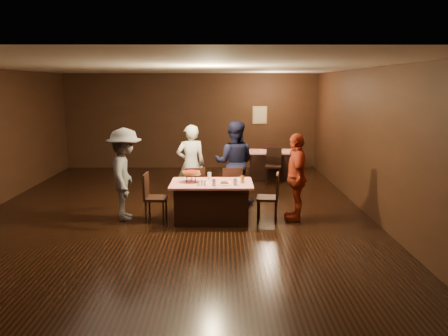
{
  "coord_description": "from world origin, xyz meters",
  "views": [
    {
      "loc": [
        0.98,
        -8.95,
        2.66
      ],
      "look_at": [
        1.03,
        -0.31,
        1.0
      ],
      "focal_mm": 35.0,
      "sensor_mm": 36.0,
      "label": 1
    }
  ],
  "objects": [
    {
      "name": "room",
      "position": [
        0.0,
        0.01,
        2.14
      ],
      "size": [
        10.0,
        10.04,
        3.02
      ],
      "color": "black",
      "rests_on": "ground"
    },
    {
      "name": "chair_end_right",
      "position": [
        1.88,
        -0.61,
        0.47
      ],
      "size": [
        0.48,
        0.48,
        0.95
      ],
      "primitive_type": "cube",
      "rotation": [
        0.0,
        0.0,
        -1.73
      ],
      "color": "black",
      "rests_on": "ground"
    },
    {
      "name": "chair_end_left",
      "position": [
        -0.32,
        -0.61,
        0.47
      ],
      "size": [
        0.44,
        0.44,
        0.95
      ],
      "primitive_type": "cube",
      "rotation": [
        0.0,
        0.0,
        1.53
      ],
      "color": "black",
      "rests_on": "ground"
    },
    {
      "name": "diner_grey_knit",
      "position": [
        -0.93,
        -0.51,
        0.91
      ],
      "size": [
        0.84,
        1.27,
        1.83
      ],
      "primitive_type": "imported",
      "rotation": [
        0.0,
        0.0,
        1.72
      ],
      "color": "#535459",
      "rests_on": "ground"
    },
    {
      "name": "diner_navy_hoodie",
      "position": [
        1.27,
        0.64,
        0.94
      ],
      "size": [
        1.01,
        0.85,
        1.87
      ],
      "primitive_type": "imported",
      "rotation": [
        0.0,
        0.0,
        2.97
      ],
      "color": "black",
      "rests_on": "ground"
    },
    {
      "name": "pizza_stand",
      "position": [
        0.38,
        -0.56,
        0.95
      ],
      "size": [
        0.38,
        0.38,
        0.22
      ],
      "color": "black",
      "rests_on": "main_table"
    },
    {
      "name": "chair_far_left",
      "position": [
        0.38,
        0.14,
        0.47
      ],
      "size": [
        0.51,
        0.51,
        0.95
      ],
      "primitive_type": "cube",
      "rotation": [
        0.0,
        0.0,
        3.38
      ],
      "color": "black",
      "rests_on": "ground"
    },
    {
      "name": "chair_back_far",
      "position": [
        2.4,
        4.06,
        0.47
      ],
      "size": [
        0.44,
        0.44,
        0.95
      ],
      "primitive_type": "cube",
      "rotation": [
        0.0,
        0.0,
        3.2
      ],
      "color": "black",
      "rests_on": "ground"
    },
    {
      "name": "chair_back_near",
      "position": [
        2.4,
        2.76,
        0.47
      ],
      "size": [
        0.49,
        0.49,
        0.95
      ],
      "primitive_type": "cube",
      "rotation": [
        0.0,
        0.0,
        -0.18
      ],
      "color": "black",
      "rests_on": "ground"
    },
    {
      "name": "chair_far_right",
      "position": [
        1.18,
        0.14,
        0.47
      ],
      "size": [
        0.47,
        0.47,
        0.95
      ],
      "primitive_type": "cube",
      "rotation": [
        0.0,
        0.0,
        3.28
      ],
      "color": "black",
      "rests_on": "ground"
    },
    {
      "name": "diner_red_shirt",
      "position": [
        2.45,
        -0.55,
        0.87
      ],
      "size": [
        0.49,
        1.04,
        1.73
      ],
      "primitive_type": "imported",
      "rotation": [
        0.0,
        0.0,
        -1.64
      ],
      "color": "#A02F19",
      "rests_on": "ground"
    },
    {
      "name": "glass_front_right",
      "position": [
        1.23,
        -0.86,
        0.84
      ],
      "size": [
        0.08,
        0.08,
        0.14
      ],
      "primitive_type": "cylinder",
      "color": "silver",
      "rests_on": "main_table"
    },
    {
      "name": "napkin_center",
      "position": [
        1.08,
        -0.61,
        0.77
      ],
      "size": [
        0.19,
        0.19,
        0.01
      ],
      "primitive_type": "cube",
      "rotation": [
        0.0,
        0.0,
        0.21
      ],
      "color": "white",
      "rests_on": "main_table"
    },
    {
      "name": "back_table",
      "position": [
        2.4,
        3.46,
        0.39
      ],
      "size": [
        1.3,
        0.9,
        0.77
      ],
      "primitive_type": "cube",
      "color": "#A70B1D",
      "rests_on": "ground"
    },
    {
      "name": "glass_front_left",
      "position": [
        0.83,
        -0.91,
        0.84
      ],
      "size": [
        0.08,
        0.08,
        0.14
      ],
      "primitive_type": "cylinder",
      "color": "silver",
      "rests_on": "main_table"
    },
    {
      "name": "glass_back",
      "position": [
        0.73,
        -0.31,
        0.84
      ],
      "size": [
        0.08,
        0.08,
        0.14
      ],
      "primitive_type": "cylinder",
      "color": "silver",
      "rests_on": "main_table"
    },
    {
      "name": "main_table",
      "position": [
        0.78,
        -0.61,
        0.39
      ],
      "size": [
        1.6,
        1.0,
        0.77
      ],
      "primitive_type": "cube",
      "color": "red",
      "rests_on": "ground"
    },
    {
      "name": "glass_amber",
      "position": [
        1.38,
        -0.66,
        0.84
      ],
      "size": [
        0.08,
        0.08,
        0.14
      ],
      "primitive_type": "cylinder",
      "color": "#BF7F26",
      "rests_on": "main_table"
    },
    {
      "name": "plate_empty",
      "position": [
        1.33,
        -0.46,
        0.78
      ],
      "size": [
        0.25,
        0.25,
        0.01
      ],
      "primitive_type": "cylinder",
      "color": "white",
      "rests_on": "main_table"
    },
    {
      "name": "plate_with_slice",
      "position": [
        1.03,
        -0.79,
        0.8
      ],
      "size": [
        0.25,
        0.25,
        0.06
      ],
      "color": "white",
      "rests_on": "main_table"
    },
    {
      "name": "diner_white_jacket",
      "position": [
        0.29,
        0.69,
        0.89
      ],
      "size": [
        0.74,
        0.59,
        1.78
      ],
      "primitive_type": "imported",
      "rotation": [
        0.0,
        0.0,
        3.42
      ],
      "color": "silver",
      "rests_on": "ground"
    },
    {
      "name": "condiments",
      "position": [
        0.6,
        -0.9,
        0.82
      ],
      "size": [
        0.17,
        0.1,
        0.09
      ],
      "color": "silver",
      "rests_on": "main_table"
    },
    {
      "name": "napkin_left",
      "position": [
        0.63,
        -0.66,
        0.77
      ],
      "size": [
        0.21,
        0.21,
        0.01
      ],
      "primitive_type": "cube",
      "rotation": [
        0.0,
        0.0,
        -0.35
      ],
      "color": "white",
      "rests_on": "main_table"
    }
  ]
}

